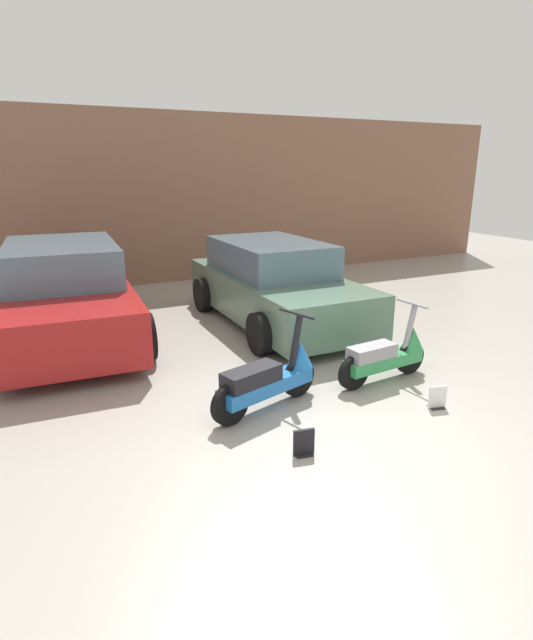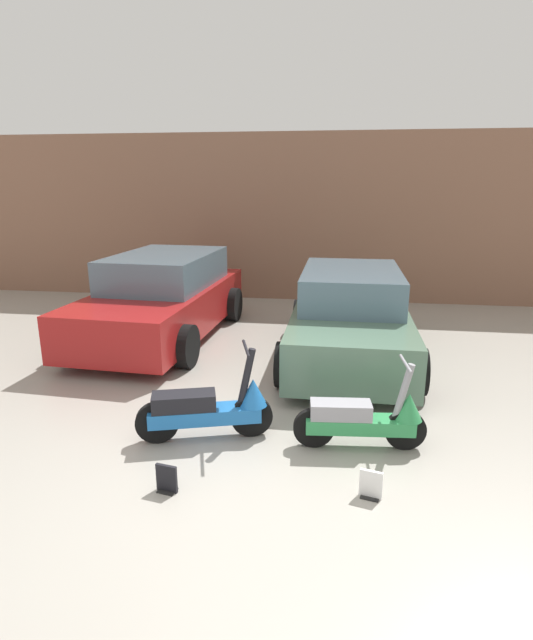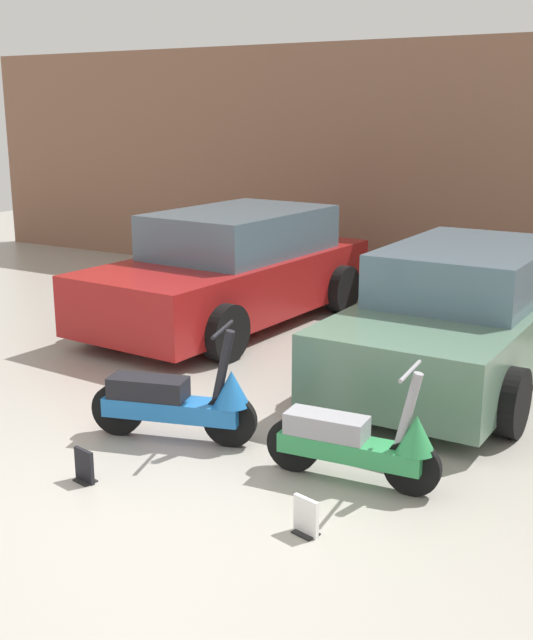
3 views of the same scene
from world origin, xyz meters
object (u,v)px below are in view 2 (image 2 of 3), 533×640
at_px(car_rear_left, 163,298).
at_px(placard_near_left_scooter, 167,480).
at_px(car_rear_center, 350,317).
at_px(placard_near_right_scooter, 371,486).
at_px(scooter_front_left, 211,407).
at_px(scooter_front_right, 366,418).

bearing_deg(car_rear_left, placard_near_left_scooter, 22.81).
bearing_deg(car_rear_center, placard_near_right_scooter, 2.65).
relative_size(car_rear_left, placard_near_left_scooter, 16.90).
bearing_deg(placard_near_right_scooter, placard_near_left_scooter, -174.79).
distance_m(car_rear_left, car_rear_center, 3.31).
height_order(scooter_front_left, car_rear_left, car_rear_left).
relative_size(car_rear_center, placard_near_left_scooter, 15.59).
xyz_separation_m(scooter_front_right, car_rear_center, (-0.12, 2.82, 0.32)).
height_order(scooter_front_right, placard_near_right_scooter, scooter_front_right).
height_order(scooter_front_left, placard_near_right_scooter, scooter_front_left).
bearing_deg(car_rear_center, placard_near_left_scooter, -22.86).
relative_size(scooter_front_left, car_rear_center, 0.35).
bearing_deg(placard_near_right_scooter, scooter_front_left, 153.16).
xyz_separation_m(scooter_front_right, placard_near_right_scooter, (0.01, -0.86, -0.22)).
bearing_deg(placard_near_left_scooter, car_rear_left, 109.34).
xyz_separation_m(scooter_front_left, car_rear_left, (-1.74, 3.50, 0.34)).
height_order(car_rear_center, placard_near_left_scooter, car_rear_center).
relative_size(car_rear_left, placard_near_right_scooter, 16.90).
height_order(scooter_front_left, placard_near_left_scooter, scooter_front_left).
relative_size(scooter_front_left, placard_near_left_scooter, 5.47).
bearing_deg(placard_near_right_scooter, car_rear_center, 92.02).
height_order(placard_near_left_scooter, placard_near_right_scooter, same).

